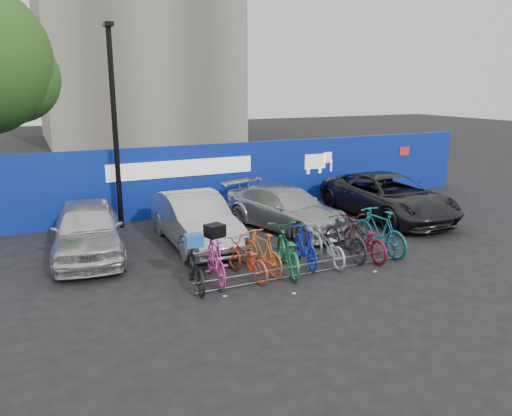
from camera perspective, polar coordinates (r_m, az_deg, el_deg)
ground at (r=12.41m, az=4.41°, el=-6.74°), size 100.00×100.00×0.00m
hoarding at (r=17.38m, az=-5.27°, el=3.36°), size 22.00×0.18×2.40m
lamppost at (r=15.73m, az=-15.86°, el=9.39°), size 0.25×0.50×6.11m
bike_rack at (r=11.87m, az=5.86°, el=-6.92°), size 5.60×0.03×0.30m
car_0 at (r=13.65m, az=-18.68°, el=-2.31°), size 2.21×4.44×1.45m
car_1 at (r=13.99m, az=-6.96°, el=-1.34°), size 1.53×4.34×1.43m
car_2 at (r=15.46m, az=3.42°, el=-0.03°), size 3.07×4.82×1.30m
car_3 at (r=17.26m, az=14.84°, el=1.28°), size 2.50×5.30×1.46m
bike_0 at (r=11.14m, az=-7.00°, el=-6.67°), size 0.85×1.86×0.94m
bike_1 at (r=11.35m, az=-4.67°, el=-5.88°), size 0.72×1.83×1.07m
bike_2 at (r=11.59m, az=-1.11°, el=-5.83°), size 0.84×1.80×0.91m
bike_3 at (r=11.91m, az=0.73°, el=-5.01°), size 0.67×1.73×1.01m
bike_4 at (r=11.96m, az=3.57°, el=-4.79°), size 1.22×2.17×1.08m
bike_5 at (r=12.39m, az=5.64°, el=-4.37°), size 0.78×1.71×0.99m
bike_6 at (r=12.64m, az=8.10°, el=-4.21°), size 0.78×1.83×0.94m
bike_7 at (r=13.05m, az=10.17°, el=-3.29°), size 0.55×1.87×1.12m
bike_8 at (r=13.21m, az=12.22°, el=-3.41°), size 0.78×1.97×1.02m
bike_9 at (r=13.58m, az=13.90°, el=-2.59°), size 0.70×2.06×1.22m
cargo_crate at (r=10.95m, az=-7.10°, el=-3.70°), size 0.40×0.32×0.27m
cargo_topcase at (r=11.14m, az=-4.74°, el=-2.60°), size 0.47×0.44×0.29m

